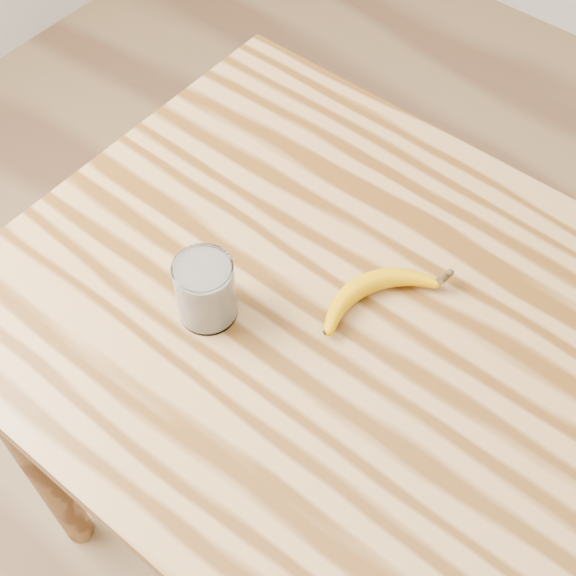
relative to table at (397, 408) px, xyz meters
The scene contains 4 objects.
room 0.58m from the table, ahead, with size 4.04×4.04×2.70m.
table is the anchor object (origin of this frame).
smoothie_glass 0.33m from the table, 158.17° to the right, with size 0.08×0.08×0.10m.
banana 0.19m from the table, 151.11° to the left, with size 0.09×0.25×0.03m, color #D99500, non-canonical shape.
Camera 1 is at (0.21, -0.51, 1.82)m, focal length 50.00 mm.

